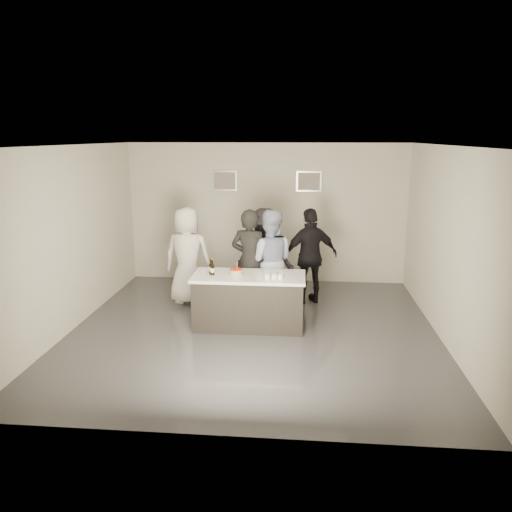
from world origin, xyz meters
name	(u,v)px	position (x,y,z in m)	size (l,w,h in m)	color
floor	(253,330)	(0.00, 0.00, 0.00)	(6.00, 6.00, 0.00)	#3D3D42
ceiling	(253,145)	(0.00, 0.00, 3.00)	(6.00, 6.00, 0.00)	white
wall_back	(266,213)	(0.00, 3.00, 1.50)	(6.00, 0.04, 3.00)	beige
wall_front	(224,304)	(0.00, -3.00, 1.50)	(6.00, 0.04, 3.00)	beige
wall_left	(71,239)	(-3.00, 0.00, 1.50)	(0.04, 6.00, 3.00)	beige
wall_right	(447,246)	(3.00, 0.00, 1.50)	(0.04, 6.00, 3.00)	beige
picture_left	(225,181)	(-0.90, 2.97, 2.20)	(0.54, 0.04, 0.44)	#B2B2B7
picture_right	(309,181)	(0.90, 2.97, 2.20)	(0.54, 0.04, 0.44)	#B2B2B7
bar_counter	(249,301)	(-0.09, 0.19, 0.45)	(1.86, 0.86, 0.90)	white
cake	(236,272)	(-0.31, 0.19, 0.94)	(0.22, 0.22, 0.08)	#FF5D1A
beer_bottle_a	(211,266)	(-0.73, 0.21, 1.03)	(0.07, 0.07, 0.26)	black
beer_bottle_b	(212,268)	(-0.69, 0.13, 1.03)	(0.07, 0.07, 0.26)	black
tumbler_cluster	(274,275)	(0.33, 0.11, 0.94)	(0.30, 0.30, 0.08)	orange
candles	(227,279)	(-0.41, -0.11, 0.90)	(0.24, 0.08, 0.01)	pink
person_main_black	(250,261)	(-0.15, 0.90, 0.95)	(0.69, 0.45, 1.90)	black
person_main_blue	(269,261)	(0.20, 1.04, 0.94)	(0.91, 0.71, 1.87)	#9FADD0
person_guest_left	(188,256)	(-1.38, 1.33, 0.93)	(0.90, 0.59, 1.85)	white
person_guest_right	(310,256)	(0.94, 1.54, 0.92)	(1.07, 0.45, 1.83)	black
person_guest_back	(265,256)	(0.08, 1.50, 0.91)	(1.18, 0.68, 1.83)	black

